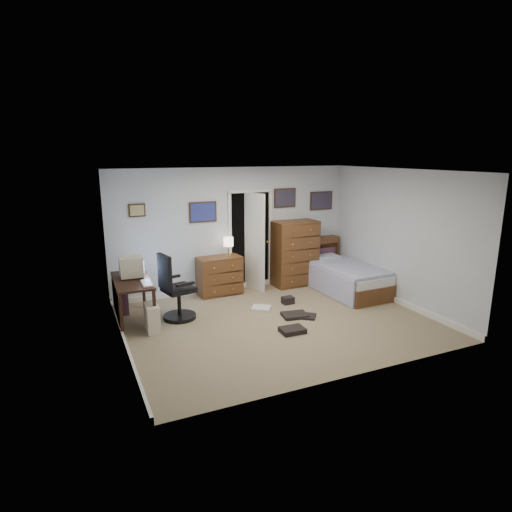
{
  "coord_description": "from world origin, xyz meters",
  "views": [
    {
      "loc": [
        -3.09,
        -6.01,
        2.77
      ],
      "look_at": [
        -0.27,
        0.3,
        1.1
      ],
      "focal_mm": 30.0,
      "sensor_mm": 36.0,
      "label": 1
    }
  ],
  "objects_px": {
    "computer_desk": "(127,290)",
    "bed": "(345,278)",
    "tall_dresser": "(294,253)",
    "office_chair": "(175,294)",
    "low_dresser": "(220,276)"
  },
  "relations": [
    {
      "from": "tall_dresser",
      "to": "bed",
      "type": "relative_size",
      "value": 0.73
    },
    {
      "from": "computer_desk",
      "to": "tall_dresser",
      "type": "bearing_deg",
      "value": 13.02
    },
    {
      "from": "low_dresser",
      "to": "bed",
      "type": "xyz_separation_m",
      "value": [
        2.39,
        -0.91,
        -0.1
      ]
    },
    {
      "from": "low_dresser",
      "to": "tall_dresser",
      "type": "xyz_separation_m",
      "value": [
        1.68,
        -0.02,
        0.31
      ]
    },
    {
      "from": "computer_desk",
      "to": "bed",
      "type": "relative_size",
      "value": 0.68
    },
    {
      "from": "office_chair",
      "to": "bed",
      "type": "bearing_deg",
      "value": -11.59
    },
    {
      "from": "low_dresser",
      "to": "tall_dresser",
      "type": "bearing_deg",
      "value": -4.21
    },
    {
      "from": "computer_desk",
      "to": "bed",
      "type": "bearing_deg",
      "value": -0.58
    },
    {
      "from": "office_chair",
      "to": "low_dresser",
      "type": "relative_size",
      "value": 1.34
    },
    {
      "from": "low_dresser",
      "to": "bed",
      "type": "distance_m",
      "value": 2.56
    },
    {
      "from": "tall_dresser",
      "to": "office_chair",
      "type": "bearing_deg",
      "value": -164.27
    },
    {
      "from": "bed",
      "to": "tall_dresser",
      "type": "bearing_deg",
      "value": 127.24
    },
    {
      "from": "bed",
      "to": "office_chair",
      "type": "bearing_deg",
      "value": 179.3
    },
    {
      "from": "tall_dresser",
      "to": "bed",
      "type": "xyz_separation_m",
      "value": [
        0.71,
        -0.88,
        -0.4
      ]
    },
    {
      "from": "low_dresser",
      "to": "bed",
      "type": "bearing_deg",
      "value": -24.08
    }
  ]
}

